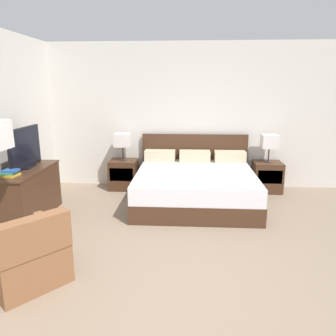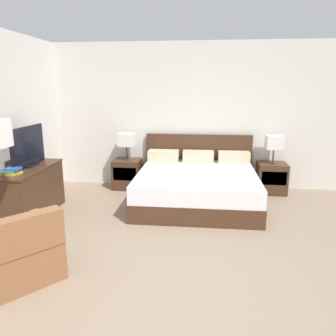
# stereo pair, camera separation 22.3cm
# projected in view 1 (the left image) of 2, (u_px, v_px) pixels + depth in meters

# --- Properties ---
(ground_plane) EXTENTS (10.80, 10.80, 0.00)m
(ground_plane) POSITION_uv_depth(u_px,v_px,m) (170.00, 297.00, 3.07)
(ground_plane) COLOR #84705B
(wall_back) EXTENTS (6.23, 0.06, 2.72)m
(wall_back) POSITION_uv_depth(u_px,v_px,m) (181.00, 116.00, 6.25)
(wall_back) COLOR beige
(wall_back) RESTS_ON ground
(bed) EXTENTS (2.01, 1.97, 1.03)m
(bed) POSITION_uv_depth(u_px,v_px,m) (195.00, 185.00, 5.53)
(bed) COLOR #422819
(bed) RESTS_ON ground
(nightstand_left) EXTENTS (0.51, 0.46, 0.56)m
(nightstand_left) POSITION_uv_depth(u_px,v_px,m) (124.00, 174.00, 6.27)
(nightstand_left) COLOR #422819
(nightstand_left) RESTS_ON ground
(nightstand_right) EXTENTS (0.51, 0.46, 0.56)m
(nightstand_right) POSITION_uv_depth(u_px,v_px,m) (267.00, 177.00, 6.10)
(nightstand_right) COLOR #422819
(nightstand_right) RESTS_ON ground
(table_lamp_left) EXTENTS (0.29, 0.29, 0.51)m
(table_lamp_left) POSITION_uv_depth(u_px,v_px,m) (123.00, 140.00, 6.11)
(table_lamp_left) COLOR #332D28
(table_lamp_left) RESTS_ON nightstand_left
(table_lamp_right) EXTENTS (0.29, 0.29, 0.51)m
(table_lamp_right) POSITION_uv_depth(u_px,v_px,m) (270.00, 142.00, 5.95)
(table_lamp_right) COLOR #332D28
(table_lamp_right) RESTS_ON nightstand_right
(dresser) EXTENTS (0.55, 1.29, 0.75)m
(dresser) POSITION_uv_depth(u_px,v_px,m) (26.00, 193.00, 4.82)
(dresser) COLOR #422819
(dresser) RESTS_ON ground
(tv) EXTENTS (0.18, 0.88, 0.60)m
(tv) POSITION_uv_depth(u_px,v_px,m) (25.00, 148.00, 4.76)
(tv) COLOR black
(tv) RESTS_ON dresser
(book_red_cover) EXTENTS (0.23, 0.23, 0.03)m
(book_red_cover) POSITION_uv_depth(u_px,v_px,m) (10.00, 175.00, 4.36)
(book_red_cover) COLOR gold
(book_red_cover) RESTS_ON dresser
(book_blue_cover) EXTENTS (0.20, 0.21, 0.03)m
(book_blue_cover) POSITION_uv_depth(u_px,v_px,m) (9.00, 173.00, 4.36)
(book_blue_cover) COLOR #2D7042
(book_blue_cover) RESTS_ON book_red_cover
(book_small_top) EXTENTS (0.19, 0.16, 0.03)m
(book_small_top) POSITION_uv_depth(u_px,v_px,m) (11.00, 171.00, 4.35)
(book_small_top) COLOR #234C8E
(book_small_top) RESTS_ON book_blue_cover
(armchair_by_window) EXTENTS (0.97, 0.97, 0.76)m
(armchair_by_window) POSITION_uv_depth(u_px,v_px,m) (27.00, 257.00, 3.22)
(armchair_by_window) COLOR brown
(armchair_by_window) RESTS_ON ground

